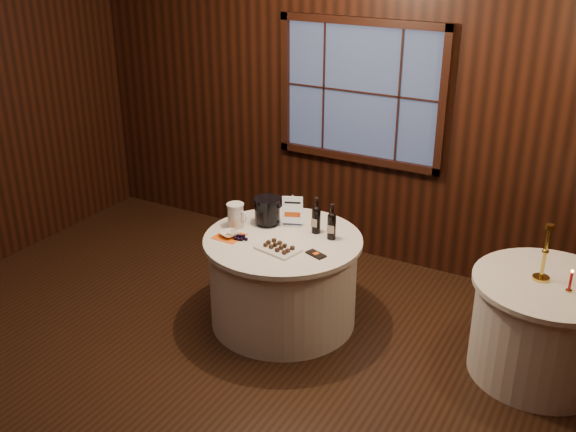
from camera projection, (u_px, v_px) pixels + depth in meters
The scene contains 16 objects.
ground at pixel (216, 385), 4.90m from camera, with size 6.00×6.00×0.00m, color black.
back_wall at pixel (361, 103), 6.26m from camera, with size 6.00×0.10×3.00m.
main_table at pixel (283, 280), 5.54m from camera, with size 1.28×1.28×0.77m.
side_table at pixel (543, 328), 4.89m from camera, with size 1.08×1.08×0.77m.
sign_stand at pixel (292, 215), 5.57m from camera, with size 0.16×0.13×0.27m.
port_bottle_left at pixel (316, 218), 5.43m from camera, with size 0.07×0.08×0.30m.
port_bottle_right at pixel (332, 224), 5.32m from camera, with size 0.07×0.08×0.30m.
ice_bucket at pixel (267, 211), 5.58m from camera, with size 0.23×0.23×0.23m.
chocolate_plate at pixel (278, 248), 5.18m from camera, with size 0.36×0.28×0.05m.
chocolate_box at pixel (316, 254), 5.11m from camera, with size 0.16×0.08×0.01m, color black.
grape_bunch at pixel (240, 238), 5.34m from camera, with size 0.18×0.09×0.04m.
glass_pitcher at pixel (236, 215), 5.54m from camera, with size 0.19×0.14×0.21m.
orange_napkin at pixel (229, 236), 5.41m from camera, with size 0.22×0.22×0.00m, color orange.
cracker_bowl at pixel (229, 234), 5.40m from camera, with size 0.15×0.15×0.04m, color silver.
brass_candlestick at pixel (544, 260), 4.70m from camera, with size 0.12×0.12×0.43m.
red_candle at pixel (570, 283), 4.59m from camera, with size 0.05×0.05×0.17m.
Camera 1 is at (2.40, -3.22, 3.10)m, focal length 42.00 mm.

